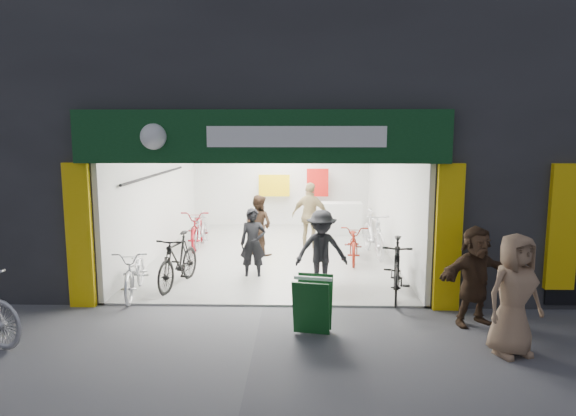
{
  "coord_description": "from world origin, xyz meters",
  "views": [
    {
      "loc": [
        0.7,
        -8.88,
        3.14
      ],
      "look_at": [
        0.41,
        1.5,
        1.58
      ],
      "focal_mm": 32.0,
      "sensor_mm": 36.0,
      "label": 1
    }
  ],
  "objects_px": {
    "bike_left_front": "(135,271)",
    "sandwich_board": "(313,303)",
    "pedestrian_near": "(514,295)",
    "bike_right_front": "(397,269)"
  },
  "relations": [
    {
      "from": "bike_left_front",
      "to": "sandwich_board",
      "type": "relative_size",
      "value": 2.06
    },
    {
      "from": "bike_left_front",
      "to": "sandwich_board",
      "type": "height_order",
      "value": "bike_left_front"
    },
    {
      "from": "bike_left_front",
      "to": "sandwich_board",
      "type": "bearing_deg",
      "value": -35.69
    },
    {
      "from": "bike_left_front",
      "to": "pedestrian_near",
      "type": "xyz_separation_m",
      "value": [
        6.18,
        -2.48,
        0.4
      ]
    },
    {
      "from": "sandwich_board",
      "to": "bike_left_front",
      "type": "bearing_deg",
      "value": 162.68
    },
    {
      "from": "bike_right_front",
      "to": "pedestrian_near",
      "type": "distance_m",
      "value": 2.76
    },
    {
      "from": "bike_left_front",
      "to": "bike_right_front",
      "type": "relative_size",
      "value": 0.96
    },
    {
      "from": "pedestrian_near",
      "to": "sandwich_board",
      "type": "relative_size",
      "value": 1.99
    },
    {
      "from": "bike_left_front",
      "to": "sandwich_board",
      "type": "xyz_separation_m",
      "value": [
        3.37,
        -1.78,
        0.01
      ]
    },
    {
      "from": "pedestrian_near",
      "to": "bike_left_front",
      "type": "bearing_deg",
      "value": 139.65
    }
  ]
}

